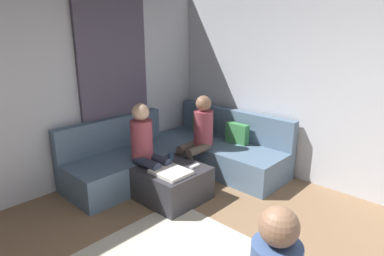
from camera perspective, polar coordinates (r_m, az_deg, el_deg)
name	(u,v)px	position (r m, az deg, el deg)	size (l,w,h in m)	color
wall_back	(364,92)	(4.44, 28.12, 5.58)	(6.00, 0.12, 2.70)	silver
wall_left	(15,94)	(4.33, -28.73, 5.23)	(0.12, 6.00, 2.70)	silver
curtain_panel	(115,90)	(4.81, -13.41, 6.60)	(0.06, 1.10, 2.50)	#595166
sectional_couch	(181,155)	(4.85, -1.88, -4.78)	(2.10, 2.55, 0.87)	slate
ottoman	(173,183)	(4.16, -3.46, -9.72)	(0.76, 0.76, 0.42)	#333338
folded_blanket	(171,172)	(3.92, -3.79, -7.73)	(0.44, 0.36, 0.04)	white
coffee_mug	(171,156)	(4.31, -3.79, -4.98)	(0.08, 0.08, 0.10)	#334C72
game_remote	(195,166)	(4.09, 0.49, -6.73)	(0.05, 0.15, 0.02)	white
person_on_couch_back	(199,134)	(4.57, 1.19, -1.13)	(0.30, 0.60, 1.20)	brown
person_on_couch_side	(147,146)	(4.14, -7.97, -3.23)	(0.60, 0.30, 1.20)	#2D3347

